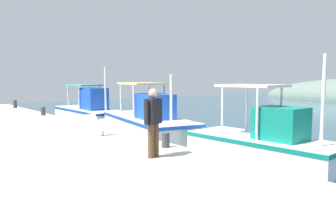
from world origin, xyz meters
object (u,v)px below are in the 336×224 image
Objects in this scene: fishing_boat_second at (148,123)px; fisherman_standing at (153,119)px; mooring_bollard_second at (43,111)px; mooring_bollard_nearest at (15,104)px; fishing_boat_nearest at (89,111)px; pelican at (102,124)px; mooring_bollard_third at (166,140)px; fishing_boat_third at (265,143)px.

fisherman_standing is at bearing -33.84° from fishing_boat_second.
fishing_boat_second is at bearing 29.24° from mooring_bollard_second.
mooring_bollard_nearest is (-16.58, 0.94, -0.66)m from fisherman_standing.
mooring_bollard_second is at bearing 175.12° from fisherman_standing.
fishing_boat_nearest is 13.26m from fisherman_standing.
mooring_bollard_nearest is 5.55m from mooring_bollard_second.
pelican is 7.52m from mooring_bollard_second.
mooring_bollard_second is (-11.03, 0.94, -0.70)m from fisherman_standing.
mooring_bollard_nearest is at bearing 176.75° from fisherman_standing.
mooring_bollard_third is (10.31, 0.00, -0.01)m from mooring_bollard_second.
pelican is (9.00, -3.74, 0.50)m from fishing_boat_nearest.
fishing_boat_nearest is 0.95× the size of fishing_boat_second.
fishing_boat_third is at bearing 89.05° from fisherman_standing.
mooring_bollard_second is at bearing 176.21° from pelican.
fishing_boat_nearest is 12.66× the size of mooring_bollard_nearest.
pelican is at bearing -22.58° from fishing_boat_nearest.
pelican is 2.38× the size of mooring_bollard_third.
pelican is at bearing -56.77° from fishing_boat_second.
fishing_boat_second is 6.02m from mooring_bollard_second.
fishing_boat_third reaches higher than fishing_boat_second.
fishing_boat_second is at bearing 123.23° from pelican.
fishing_boat_third is 12.71× the size of mooring_bollard_third.
mooring_bollard_third is (5.06, -2.94, 0.30)m from fishing_boat_second.
mooring_bollard_second is (5.55, -0.00, -0.04)m from mooring_bollard_nearest.
fishing_boat_nearest is at bearing 157.42° from pelican.
fisherman_standing is (12.54, -4.19, 1.02)m from fishing_boat_nearest.
mooring_bollard_nearest is at bearing -141.26° from fishing_boat_nearest.
fishing_boat_nearest reaches higher than mooring_bollard_third.
mooring_bollard_nearest is 15.86m from mooring_bollard_third.
fishing_boat_second is 15.67× the size of mooring_bollard_second.
fishing_boat_second reaches higher than mooring_bollard_nearest.
fishing_boat_nearest is at bearing -179.18° from fishing_boat_third.
fishing_boat_nearest is 3.85× the size of fisherman_standing.
fishing_boat_nearest reaches higher than pelican.
fishing_boat_second is 5.88m from fishing_boat_third.
fishing_boat_third is at bearing 0.82° from fishing_boat_nearest.
fisherman_standing is at bearing -3.25° from mooring_bollard_nearest.
fishing_boat_third is 5.36m from pelican.
mooring_bollard_third is (11.81, -3.25, 0.31)m from fishing_boat_nearest.
fisherman_standing is 3.86× the size of mooring_bollard_second.
fishing_boat_nearest is 14.85× the size of mooring_bollard_second.
fishing_boat_third is 4.50m from fisherman_standing.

